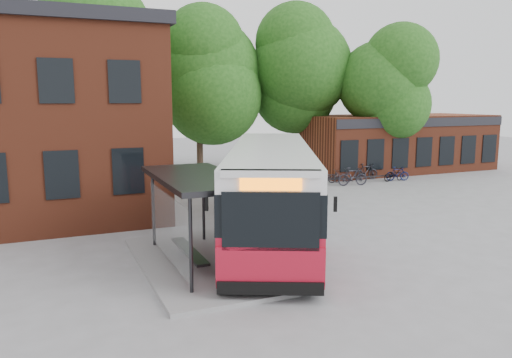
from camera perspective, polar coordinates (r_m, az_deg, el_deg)
name	(u,v)px	position (r m, az deg, el deg)	size (l,w,h in m)	color
ground	(309,241)	(18.55, 6.08, -7.06)	(100.00, 100.00, 0.00)	slate
shop_row	(395,143)	(38.02, 15.65, 4.04)	(14.00, 6.20, 4.00)	maroon
bus_shelter	(198,220)	(15.58, -6.63, -4.70)	(3.60, 7.00, 2.90)	#252529
bike_rail	(361,180)	(31.64, 11.93, -0.10)	(5.20, 0.10, 0.38)	#252529
tree_0	(90,93)	(31.64, -18.41, 9.30)	(7.92, 7.92, 11.00)	#1A4612
tree_1	(199,98)	(33.95, -6.54, 9.15)	(7.92, 7.92, 10.40)	#1A4612
tree_2	(299,94)	(35.70, 4.91, 9.65)	(7.92, 7.92, 11.00)	#1A4612
tree_3	(392,107)	(35.09, 15.32, 7.97)	(7.04, 7.04, 9.28)	#1A4612
city_bus	(271,190)	(19.00, 1.73, -1.31)	(2.88, 13.50, 3.43)	#A81126
bicycle_0	(331,177)	(31.03, 8.55, 0.24)	(0.55, 1.58, 0.83)	#2F2F33
bicycle_2	(340,176)	(31.45, 9.58, 0.34)	(0.56, 1.60, 0.84)	#21202A
bicycle_3	(353,176)	(30.49, 10.98, 0.28)	(0.52, 1.85, 1.11)	black
bicycle_5	(366,172)	(32.86, 12.46, 0.83)	(0.50, 1.77, 1.07)	black
bicycle_6	(394,175)	(32.81, 15.46, 0.48)	(0.54, 1.56, 0.82)	black
bicycle_7	(397,174)	(33.00, 15.87, 0.59)	(0.43, 1.51, 0.90)	#09133C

